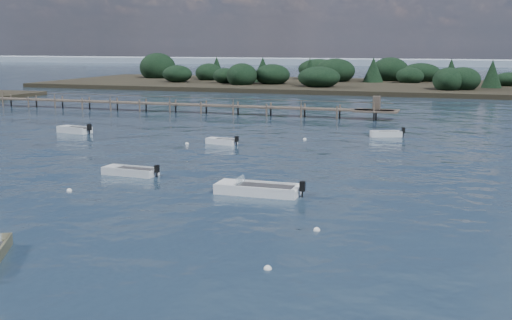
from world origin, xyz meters
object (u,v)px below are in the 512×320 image
(tender_far_grey_b, at_px, (386,135))
(dinghy_mid_white_a, at_px, (258,191))
(tender_far_white, at_px, (222,142))
(jetty, at_px, (173,104))
(dinghy_mid_grey, at_px, (130,173))
(tender_far_grey, at_px, (75,131))

(tender_far_grey_b, xyz_separation_m, dinghy_mid_white_a, (-4.08, -25.73, 0.00))
(tender_far_white, xyz_separation_m, tender_far_grey_b, (12.96, 9.07, 0.01))
(tender_far_grey_b, distance_m, jetty, 31.62)
(dinghy_mid_grey, xyz_separation_m, dinghy_mid_white_a, (9.80, -2.50, 0.02))
(dinghy_mid_white_a, xyz_separation_m, tender_far_grey, (-25.18, 18.72, 0.01))
(tender_far_grey, bearing_deg, tender_far_white, -7.19)
(dinghy_mid_grey, xyz_separation_m, tender_far_grey, (-15.38, 16.22, 0.04))
(dinghy_mid_white_a, bearing_deg, tender_far_grey_b, 80.99)
(tender_far_white, xyz_separation_m, tender_far_grey, (-16.29, 2.06, 0.03))
(tender_far_grey, height_order, jetty, jetty)
(tender_far_white, relative_size, tender_far_grey_b, 0.94)
(tender_far_grey_b, bearing_deg, jetty, 154.84)
(tender_far_grey_b, bearing_deg, tender_far_white, -145.03)
(jetty, bearing_deg, tender_far_grey_b, -25.16)
(tender_far_grey_b, xyz_separation_m, tender_far_grey, (-29.26, -7.01, 0.02))
(dinghy_mid_grey, bearing_deg, tender_far_white, 86.30)
(dinghy_mid_grey, xyz_separation_m, jetty, (-14.73, 36.67, 0.85))
(tender_far_grey, xyz_separation_m, jetty, (0.65, 20.45, 0.81))
(tender_far_white, bearing_deg, dinghy_mid_white_a, -61.94)
(tender_far_grey_b, bearing_deg, dinghy_mid_white_a, -99.01)
(tender_far_grey_b, relative_size, dinghy_mid_white_a, 0.62)
(tender_far_white, xyz_separation_m, jetty, (-15.65, 22.51, 0.84))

